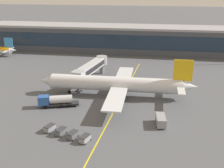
# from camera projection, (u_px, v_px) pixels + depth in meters

# --- Properties ---
(ground_plane) EXTENTS (700.00, 700.00, 0.00)m
(ground_plane) POSITION_uv_depth(u_px,v_px,m) (108.00, 102.00, 81.36)
(ground_plane) COLOR #515459
(apron_lead_in_line) EXTENTS (5.80, 79.83, 0.01)m
(apron_lead_in_line) POSITION_uv_depth(u_px,v_px,m) (120.00, 100.00, 82.75)
(apron_lead_in_line) COLOR yellow
(apron_lead_in_line) RESTS_ON ground_plane
(terminal_building) EXTENTS (159.15, 16.52, 12.53)m
(terminal_building) POSITION_uv_depth(u_px,v_px,m) (151.00, 40.00, 135.92)
(terminal_building) COLOR #424751
(terminal_building) RESTS_ON ground_plane
(main_airliner) EXTENTS (46.75, 37.04, 11.88)m
(main_airliner) POSITION_uv_depth(u_px,v_px,m) (116.00, 84.00, 84.07)
(main_airliner) COLOR silver
(main_airliner) RESTS_ON ground_plane
(jet_bridge) EXTENTS (7.53, 23.36, 6.60)m
(jet_bridge) POSITION_uv_depth(u_px,v_px,m) (92.00, 67.00, 96.77)
(jet_bridge) COLOR #B2B7BC
(jet_bridge) RESTS_ON ground_plane
(fuel_tanker) EXTENTS (11.05, 5.62, 3.25)m
(fuel_tanker) POSITION_uv_depth(u_px,v_px,m) (56.00, 101.00, 77.65)
(fuel_tanker) COLOR #232326
(fuel_tanker) RESTS_ON ground_plane
(crew_van) EXTENTS (2.62, 5.20, 2.30)m
(crew_van) POSITION_uv_depth(u_px,v_px,m) (161.00, 120.00, 67.81)
(crew_van) COLOR gray
(crew_van) RESTS_ON ground_plane
(baggage_cart_0) EXTENTS (2.34, 3.01, 1.48)m
(baggage_cart_0) POSITION_uv_depth(u_px,v_px,m) (50.00, 128.00, 65.12)
(baggage_cart_0) COLOR gray
(baggage_cart_0) RESTS_ON ground_plane
(baggage_cart_1) EXTENTS (2.34, 3.01, 1.48)m
(baggage_cart_1) POSITION_uv_depth(u_px,v_px,m) (61.00, 131.00, 63.67)
(baggage_cart_1) COLOR #595B60
(baggage_cart_1) RESTS_ON ground_plane
(baggage_cart_2) EXTENTS (2.34, 3.01, 1.48)m
(baggage_cart_2) POSITION_uv_depth(u_px,v_px,m) (73.00, 135.00, 62.22)
(baggage_cart_2) COLOR #595B60
(baggage_cart_2) RESTS_ON ground_plane
(baggage_cart_3) EXTENTS (2.34, 3.01, 1.48)m
(baggage_cart_3) POSITION_uv_depth(u_px,v_px,m) (85.00, 139.00, 60.76)
(baggage_cart_3) COLOR gray
(baggage_cart_3) RESTS_ON ground_plane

